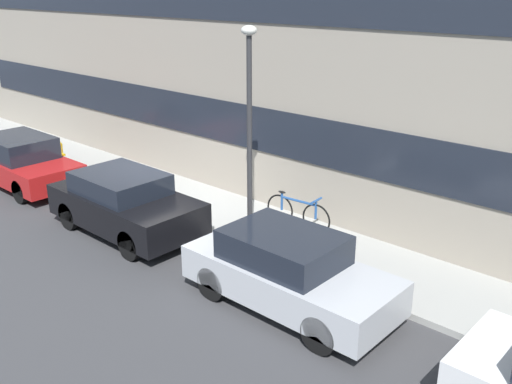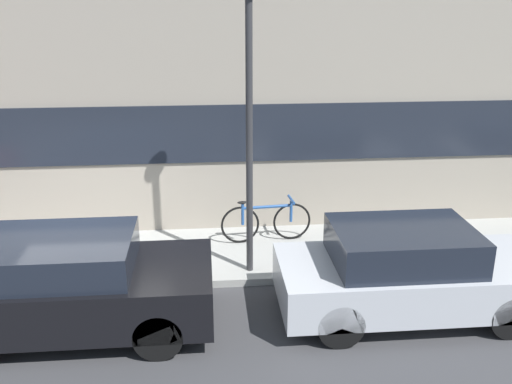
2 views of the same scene
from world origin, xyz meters
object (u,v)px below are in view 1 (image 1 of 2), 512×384
parked_car_red (22,162)px  lamp_post (249,114)px  parked_car_silver (288,271)px  parked_car_black (125,203)px  bicycle (298,212)px  fire_hydrant (60,153)px

parked_car_red → lamp_post: bearing=10.6°
parked_car_silver → parked_car_black: bearing=180.0°
bicycle → lamp_post: 2.71m
parked_car_red → bicycle: bearing=18.1°
parked_car_red → bicycle: 8.30m
parked_car_black → fire_hydrant: parked_car_black is taller
lamp_post → bicycle: bearing=70.8°
parked_car_red → fire_hydrant: bearing=113.4°
lamp_post → fire_hydrant: bearing=179.2°
parked_car_silver → lamp_post: (-2.21, 1.40, 2.25)m
parked_car_black → bicycle: parked_car_black is taller
parked_car_red → bicycle: size_ratio=2.31×
parked_car_red → parked_car_black: 4.88m
parked_car_red → parked_car_black: (4.88, -0.00, 0.01)m
bicycle → lamp_post: size_ratio=0.37×
fire_hydrant → lamp_post: lamp_post is taller
fire_hydrant → lamp_post: size_ratio=0.16×
bicycle → parked_car_silver: bearing=-59.9°
parked_car_black → lamp_post: size_ratio=0.84×
parked_car_red → bicycle: parked_car_red is taller
parked_car_red → lamp_post: (7.48, 1.40, 2.24)m
parked_car_black → lamp_post: 3.70m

